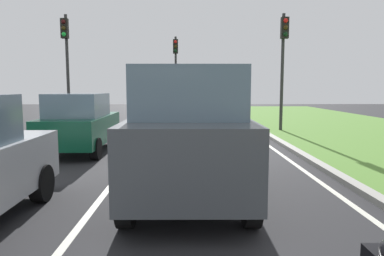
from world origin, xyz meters
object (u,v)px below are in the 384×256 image
at_px(car_hatchback_far, 80,123).
at_px(traffic_light_far_median, 176,63).
at_px(car_suv_ahead, 189,132).
at_px(traffic_light_near_right, 283,52).
at_px(traffic_light_overhead_left, 66,52).

xyz_separation_m(car_hatchback_far, traffic_light_far_median, (2.51, 12.61, 2.67)).
bearing_deg(car_suv_ahead, traffic_light_far_median, 93.15).
xyz_separation_m(traffic_light_near_right, traffic_light_overhead_left, (-9.84, 1.21, 0.10)).
bearing_deg(traffic_light_near_right, car_suv_ahead, -114.17).
bearing_deg(traffic_light_overhead_left, traffic_light_near_right, -7.00).
relative_size(traffic_light_near_right, traffic_light_far_median, 0.98).
height_order(car_suv_ahead, traffic_light_far_median, traffic_light_far_median).
relative_size(car_suv_ahead, traffic_light_near_right, 0.88).
bearing_deg(traffic_light_near_right, traffic_light_far_median, 122.71).
bearing_deg(car_hatchback_far, traffic_light_near_right, 33.29).
bearing_deg(car_hatchback_far, car_suv_ahead, -53.38).
relative_size(car_hatchback_far, traffic_light_near_right, 0.72).
bearing_deg(car_suv_ahead, traffic_light_near_right, 66.40).
xyz_separation_m(car_suv_ahead, car_hatchback_far, (-3.28, 4.39, -0.28)).
distance_m(car_suv_ahead, traffic_light_near_right, 10.47).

